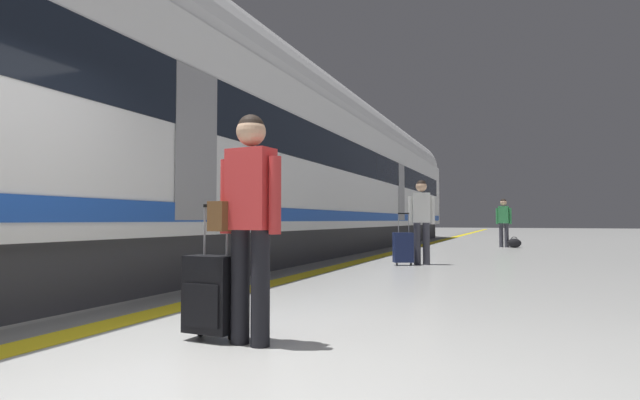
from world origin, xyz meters
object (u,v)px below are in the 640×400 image
duffel_bag_mid (514,243)px  high_speed_train (280,154)px  rolling_suitcase_foreground (210,294)px  passenger_near (422,215)px  traveller_foreground (249,211)px  passenger_mid (504,219)px  suitcase_near (403,247)px

duffel_bag_mid → high_speed_train: bearing=-127.4°
rolling_suitcase_foreground → passenger_near: size_ratio=0.60×
passenger_near → duffel_bag_mid: 7.69m
rolling_suitcase_foreground → duffel_bag_mid: bearing=82.3°
traveller_foreground → passenger_mid: size_ratio=1.04×
suitcase_near → passenger_mid: 8.11m
passenger_near → rolling_suitcase_foreground: bearing=-92.4°
passenger_mid → rolling_suitcase_foreground: bearing=-96.3°
high_speed_train → duffel_bag_mid: high_speed_train is taller
suitcase_near → passenger_mid: (1.65, 7.91, 0.58)m
rolling_suitcase_foreground → suitcase_near: 6.75m
passenger_near → passenger_mid: 7.74m
traveller_foreground → duffel_bag_mid: bearing=83.7°
passenger_near → suitcase_near: 0.77m
rolling_suitcase_foreground → suitcase_near: suitcase_near is taller
passenger_mid → duffel_bag_mid: bearing=-27.1°
rolling_suitcase_foreground → passenger_mid: bearing=83.7°
traveller_foreground → passenger_near: 7.05m
passenger_near → suitcase_near: passenger_near is taller
passenger_near → traveller_foreground: bearing=-89.7°
high_speed_train → rolling_suitcase_foreground: high_speed_train is taller
traveller_foreground → suitcase_near: size_ratio=1.60×
rolling_suitcase_foreground → duffel_bag_mid: 14.63m
duffel_bag_mid → passenger_mid: bearing=152.9°
rolling_suitcase_foreground → suitcase_near: size_ratio=0.98×
rolling_suitcase_foreground → passenger_near: 7.07m
rolling_suitcase_foreground → traveller_foreground: bearing=-2.8°
high_speed_train → duffel_bag_mid: (5.20, 6.81, -2.35)m
traveller_foreground → passenger_mid: (1.30, 14.68, -0.03)m
rolling_suitcase_foreground → duffel_bag_mid: rolling_suitcase_foreground is taller
high_speed_train → suitcase_near: bearing=-16.3°
suitcase_near → duffel_bag_mid: (1.97, 7.75, -0.20)m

